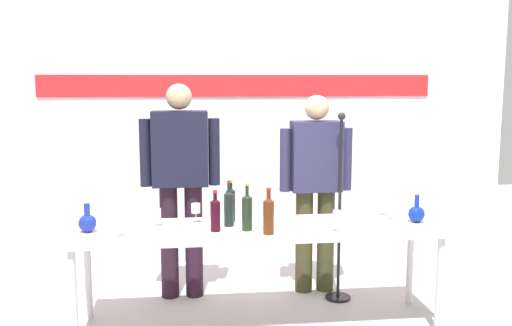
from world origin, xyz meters
name	(u,v)px	position (x,y,z in m)	size (l,w,h in m)	color
ground_plane	(258,325)	(0.00, 0.00, 0.00)	(10.00, 10.00, 0.00)	#B9B2B3
back_wall	(239,105)	(0.00, 1.54, 1.50)	(5.21, 0.11, 3.00)	white
display_table	(258,234)	(0.00, 0.00, 0.67)	(2.55, 0.63, 0.72)	silver
decanter_blue_left	(87,222)	(-1.16, -0.01, 0.79)	(0.12, 0.12, 0.20)	#1A2C9F
decanter_blue_right	(416,213)	(1.14, -0.01, 0.79)	(0.12, 0.12, 0.20)	#0F2C9E
presenter_left	(180,176)	(-0.54, 0.63, 0.98)	(0.62, 0.22, 1.71)	black
presenter_right	(316,182)	(0.54, 0.63, 0.92)	(0.59, 0.22, 1.62)	#3B3920
wine_bottle_0	(215,214)	(-0.30, -0.09, 0.85)	(0.07, 0.07, 0.28)	black
wine_bottle_1	(269,214)	(0.04, -0.20, 0.86)	(0.07, 0.07, 0.31)	#53250E
wine_bottle_2	(231,203)	(-0.18, 0.18, 0.86)	(0.07, 0.07, 0.30)	black
wine_bottle_3	(229,207)	(-0.20, 0.04, 0.86)	(0.07, 0.07, 0.32)	black
wine_bottle_4	(247,211)	(-0.09, -0.09, 0.86)	(0.07, 0.07, 0.32)	black
wine_glass_left_0	(157,214)	(-0.70, 0.08, 0.82)	(0.06, 0.06, 0.13)	white
wine_glass_left_1	(196,209)	(-0.43, 0.14, 0.83)	(0.06, 0.06, 0.14)	white
wine_glass_left_2	(118,222)	(-0.94, -0.17, 0.83)	(0.07, 0.07, 0.14)	white
wine_glass_right_0	(386,201)	(0.98, 0.19, 0.84)	(0.06, 0.06, 0.17)	white
wine_glass_right_1	(337,217)	(0.50, -0.21, 0.83)	(0.06, 0.06, 0.15)	white
wine_glass_right_2	(393,206)	(0.99, 0.06, 0.83)	(0.07, 0.07, 0.15)	white
microphone_stand	(339,238)	(0.69, 0.42, 0.50)	(0.20, 0.20, 1.49)	black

